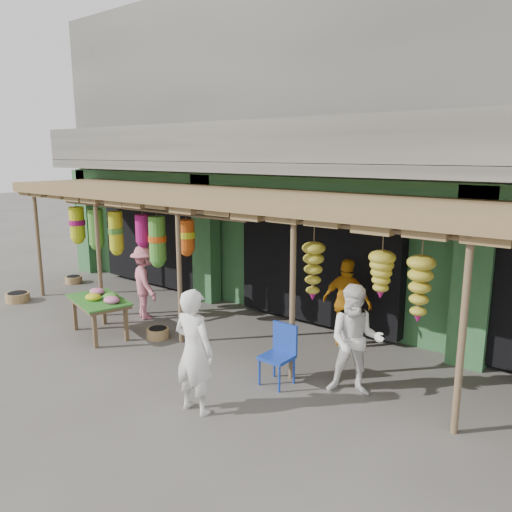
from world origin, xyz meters
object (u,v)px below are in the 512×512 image
Objects in this scene: person_shopper at (145,282)px; person_front at (194,351)px; blue_chair at (280,351)px; flower_table at (100,301)px; person_right at (356,340)px; person_vendor at (347,303)px.

person_front is at bearing 172.69° from person_shopper.
blue_chair is at bearing -109.30° from person_front.
person_shopper reaches higher than flower_table.
person_right reaches higher than blue_chair.
flower_table is 1.00× the size of person_shopper.
person_shopper is (-5.11, 0.34, -0.03)m from person_right.
person_vendor reaches higher than flower_table.
blue_chair is 4.12m from person_shopper.
flower_table is at bearing 163.83° from person_right.
person_front is (3.51, -0.93, 0.18)m from flower_table.
person_vendor is at bearing -101.35° from person_front.
person_right reaches higher than person_shopper.
flower_table is at bearing -18.37° from person_front.
blue_chair is at bearing 22.27° from flower_table.
person_front reaches higher than person_shopper.
person_front is 1.05× the size of person_right.
blue_chair is at bearing -166.87° from person_shopper.
person_front is at bearing 0.18° from flower_table.
flower_table is 0.92× the size of person_front.
flower_table is 3.95m from blue_chair.
person_shopper reaches higher than blue_chair.
flower_table is 3.64m from person_front.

